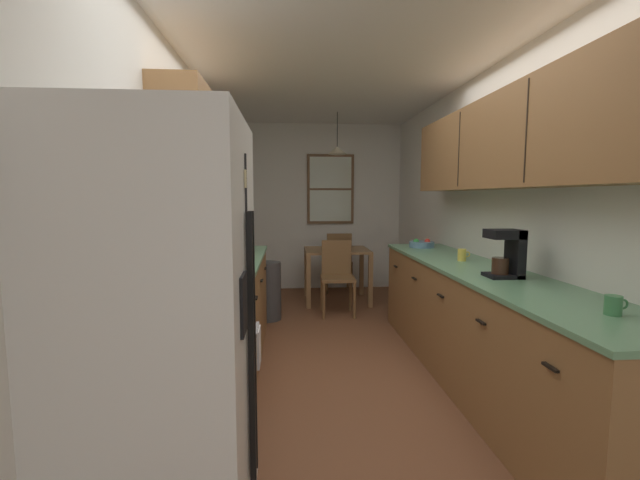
% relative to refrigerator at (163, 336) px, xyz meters
% --- Properties ---
extents(ground_plane, '(12.00, 12.00, 0.00)m').
position_rel_refrigerator_xyz_m(ground_plane, '(0.96, 2.16, -0.88)').
color(ground_plane, brown).
extents(wall_left, '(0.10, 9.00, 2.55)m').
position_rel_refrigerator_xyz_m(wall_left, '(-0.39, 2.16, 0.40)').
color(wall_left, white).
rests_on(wall_left, ground).
extents(wall_right, '(0.10, 9.00, 2.55)m').
position_rel_refrigerator_xyz_m(wall_right, '(2.31, 2.16, 0.40)').
color(wall_right, white).
rests_on(wall_right, ground).
extents(wall_back, '(4.40, 0.10, 2.55)m').
position_rel_refrigerator_xyz_m(wall_back, '(0.96, 4.81, 0.40)').
color(wall_back, white).
rests_on(wall_back, ground).
extents(ceiling_slab, '(4.40, 9.00, 0.08)m').
position_rel_refrigerator_xyz_m(ceiling_slab, '(0.96, 2.16, 1.71)').
color(ceiling_slab, white).
extents(refrigerator, '(0.71, 0.81, 1.75)m').
position_rel_refrigerator_xyz_m(refrigerator, '(0.00, 0.00, 0.00)').
color(refrigerator, white).
rests_on(refrigerator, ground).
extents(stove_range, '(0.66, 0.58, 1.10)m').
position_rel_refrigerator_xyz_m(stove_range, '(-0.04, 0.72, -0.40)').
color(stove_range, silver).
rests_on(stove_range, ground).
extents(microwave_over_range, '(0.39, 0.60, 0.31)m').
position_rel_refrigerator_xyz_m(microwave_over_range, '(-0.15, 0.72, 0.82)').
color(microwave_over_range, silver).
extents(counter_left, '(0.64, 1.91, 0.90)m').
position_rel_refrigerator_xyz_m(counter_left, '(-0.04, 1.97, -0.42)').
color(counter_left, olive).
rests_on(counter_left, ground).
extents(upper_cabinets_left, '(0.33, 1.99, 0.63)m').
position_rel_refrigerator_xyz_m(upper_cabinets_left, '(-0.18, 1.92, 1.00)').
color(upper_cabinets_left, olive).
extents(counter_right, '(0.64, 3.31, 0.90)m').
position_rel_refrigerator_xyz_m(counter_right, '(1.96, 1.30, -0.42)').
color(counter_right, olive).
rests_on(counter_right, ground).
extents(upper_cabinets_right, '(0.33, 2.99, 0.67)m').
position_rel_refrigerator_xyz_m(upper_cabinets_right, '(2.10, 1.25, 0.96)').
color(upper_cabinets_right, olive).
extents(dining_table, '(0.86, 0.73, 0.73)m').
position_rel_refrigerator_xyz_m(dining_table, '(1.17, 3.89, -0.27)').
color(dining_table, olive).
rests_on(dining_table, ground).
extents(dining_chair_near, '(0.41, 0.41, 0.90)m').
position_rel_refrigerator_xyz_m(dining_chair_near, '(1.11, 3.32, -0.38)').
color(dining_chair_near, brown).
rests_on(dining_chair_near, ground).
extents(dining_chair_far, '(0.40, 0.40, 0.90)m').
position_rel_refrigerator_xyz_m(dining_chair_far, '(1.26, 4.46, -0.38)').
color(dining_chair_far, brown).
rests_on(dining_chair_far, ground).
extents(pendant_light, '(0.25, 0.25, 0.55)m').
position_rel_refrigerator_xyz_m(pendant_light, '(1.17, 3.89, 1.18)').
color(pendant_light, black).
extents(back_window, '(0.72, 0.05, 1.06)m').
position_rel_refrigerator_xyz_m(back_window, '(1.16, 4.74, 0.68)').
color(back_window, brown).
extents(trash_bin, '(0.32, 0.32, 0.68)m').
position_rel_refrigerator_xyz_m(trash_bin, '(0.26, 3.12, -0.54)').
color(trash_bin, '#3F3F42').
rests_on(trash_bin, ground).
extents(storage_canister, '(0.11, 0.11, 0.19)m').
position_rel_refrigerator_xyz_m(storage_canister, '(-0.04, 1.26, 0.12)').
color(storage_canister, '#265999').
rests_on(storage_canister, counter_left).
extents(dish_towel, '(0.02, 0.16, 0.24)m').
position_rel_refrigerator_xyz_m(dish_towel, '(0.32, 0.86, -0.38)').
color(dish_towel, white).
extents(coffee_maker, '(0.22, 0.18, 0.32)m').
position_rel_refrigerator_xyz_m(coffee_maker, '(1.98, 0.97, 0.19)').
color(coffee_maker, black).
rests_on(coffee_maker, counter_right).
extents(mug_by_coffeemaker, '(0.11, 0.07, 0.09)m').
position_rel_refrigerator_xyz_m(mug_by_coffeemaker, '(2.00, 0.07, 0.07)').
color(mug_by_coffeemaker, '#3F7F4C').
rests_on(mug_by_coffeemaker, counter_right).
extents(mug_spare, '(0.11, 0.07, 0.10)m').
position_rel_refrigerator_xyz_m(mug_spare, '(1.97, 1.69, 0.08)').
color(mug_spare, '#E5CC4C').
rests_on(mug_spare, counter_right).
extents(fruit_bowl, '(0.26, 0.26, 0.09)m').
position_rel_refrigerator_xyz_m(fruit_bowl, '(1.94, 2.64, 0.06)').
color(fruit_bowl, '#597F9E').
rests_on(fruit_bowl, counter_right).
extents(table_serving_bowl, '(0.19, 0.19, 0.06)m').
position_rel_refrigerator_xyz_m(table_serving_bowl, '(1.08, 3.80, -0.12)').
color(table_serving_bowl, '#E0D14C').
rests_on(table_serving_bowl, dining_table).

